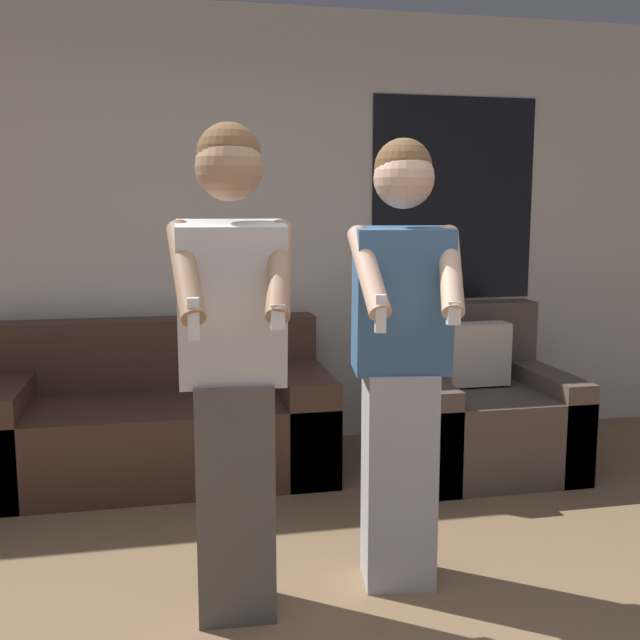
{
  "coord_description": "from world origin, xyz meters",
  "views": [
    {
      "loc": [
        -0.55,
        -1.75,
        1.48
      ],
      "look_at": [
        0.02,
        0.91,
        1.08
      ],
      "focal_mm": 42.0,
      "sensor_mm": 36.0,
      "label": 1
    }
  ],
  "objects_px": {
    "couch": "(158,422)",
    "armchair": "(477,412)",
    "person_right": "(401,358)",
    "person_left": "(233,367)"
  },
  "relations": [
    {
      "from": "couch",
      "to": "person_left",
      "type": "bearing_deg",
      "value": -80.15
    },
    {
      "from": "armchair",
      "to": "person_right",
      "type": "xyz_separation_m",
      "value": [
        -0.88,
        -1.24,
        0.6
      ]
    },
    {
      "from": "armchair",
      "to": "person_right",
      "type": "height_order",
      "value": "person_right"
    },
    {
      "from": "couch",
      "to": "person_left",
      "type": "relative_size",
      "value": 1.07
    },
    {
      "from": "couch",
      "to": "person_right",
      "type": "relative_size",
      "value": 1.09
    },
    {
      "from": "armchair",
      "to": "couch",
      "type": "bearing_deg",
      "value": 172.07
    },
    {
      "from": "couch",
      "to": "person_right",
      "type": "distance_m",
      "value": 1.87
    },
    {
      "from": "couch",
      "to": "person_left",
      "type": "xyz_separation_m",
      "value": [
        0.28,
        -1.6,
        0.64
      ]
    },
    {
      "from": "person_left",
      "to": "person_right",
      "type": "relative_size",
      "value": 1.02
    },
    {
      "from": "couch",
      "to": "armchair",
      "type": "xyz_separation_m",
      "value": [
        1.82,
        -0.25,
        0.02
      ]
    }
  ]
}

